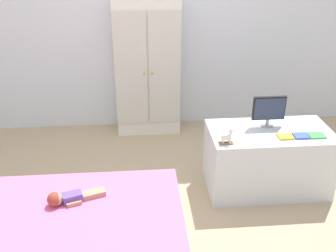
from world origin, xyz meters
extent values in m
cube|color=tan|center=(0.00, 0.00, -0.01)|extent=(10.00, 10.00, 0.02)
cube|color=beige|center=(-0.63, -0.30, 0.06)|extent=(1.71, 0.91, 0.11)
cube|color=silver|center=(-0.63, -0.30, 0.19)|extent=(1.67, 0.87, 0.15)
cube|color=pink|center=(-0.63, -0.30, 0.27)|extent=(1.70, 0.90, 0.02)
cube|color=#6B4CB2|center=(-0.52, -0.19, 0.31)|extent=(0.15, 0.12, 0.06)
cube|color=tan|center=(-0.39, -0.13, 0.29)|extent=(0.16, 0.08, 0.04)
cube|color=tan|center=(-0.38, -0.16, 0.29)|extent=(0.16, 0.08, 0.04)
cube|color=tan|center=(-0.54, -0.14, 0.29)|extent=(0.10, 0.06, 0.03)
cube|color=tan|center=(-0.50, -0.24, 0.29)|extent=(0.10, 0.06, 0.03)
sphere|color=tan|center=(-0.62, -0.22, 0.32)|extent=(0.09, 0.09, 0.09)
sphere|color=#9E3D2D|center=(-0.63, -0.23, 0.32)|extent=(0.10, 0.10, 0.10)
cube|color=white|center=(0.06, 1.39, 0.69)|extent=(0.65, 0.27, 1.37)
cube|color=beige|center=(-0.10, 1.25, 0.72)|extent=(0.30, 0.02, 1.13)
cube|color=beige|center=(0.22, 1.25, 0.72)|extent=(0.30, 0.02, 1.13)
sphere|color=gold|center=(0.02, 1.23, 0.69)|extent=(0.02, 0.02, 0.02)
sphere|color=gold|center=(0.10, 1.23, 0.69)|extent=(0.02, 0.02, 0.02)
cube|color=silver|center=(0.98, 0.25, 0.26)|extent=(0.96, 0.51, 0.52)
cylinder|color=#99999E|center=(0.97, 0.34, 0.53)|extent=(0.10, 0.10, 0.01)
cylinder|color=#99999E|center=(0.97, 0.34, 0.56)|extent=(0.02, 0.02, 0.05)
cube|color=black|center=(0.97, 0.34, 0.68)|extent=(0.26, 0.02, 0.19)
cube|color=#28334C|center=(0.97, 0.32, 0.68)|extent=(0.24, 0.01, 0.17)
cube|color=#8E6642|center=(0.58, 0.09, 0.53)|extent=(0.11, 0.01, 0.01)
cube|color=#8E6642|center=(0.58, 0.06, 0.53)|extent=(0.11, 0.01, 0.01)
cube|color=white|center=(0.58, 0.08, 0.58)|extent=(0.07, 0.03, 0.04)
cylinder|color=white|center=(0.61, 0.09, 0.55)|extent=(0.01, 0.01, 0.02)
cylinder|color=white|center=(0.61, 0.06, 0.55)|extent=(0.01, 0.01, 0.02)
cylinder|color=white|center=(0.56, 0.09, 0.55)|extent=(0.01, 0.01, 0.02)
cylinder|color=white|center=(0.56, 0.06, 0.55)|extent=(0.01, 0.01, 0.02)
cylinder|color=white|center=(0.61, 0.08, 0.61)|extent=(0.02, 0.02, 0.02)
sphere|color=white|center=(0.61, 0.08, 0.63)|extent=(0.04, 0.04, 0.04)
cube|color=gold|center=(1.05, 0.13, 0.53)|extent=(0.11, 0.09, 0.02)
cube|color=blue|center=(1.17, 0.13, 0.53)|extent=(0.11, 0.09, 0.02)
cube|color=#429E51|center=(1.30, 0.13, 0.53)|extent=(0.12, 0.10, 0.01)
camera|label=1|loc=(-0.05, -2.40, 1.92)|focal=41.85mm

